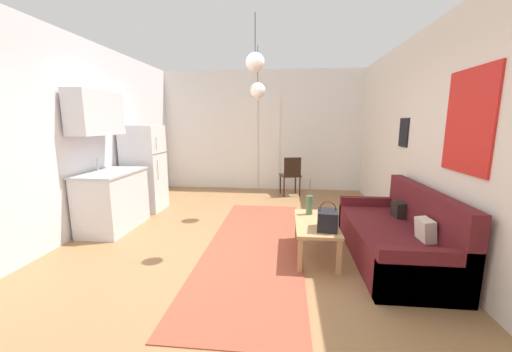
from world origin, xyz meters
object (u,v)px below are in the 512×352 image
(coffee_table, at_px, (316,226))
(pendant_lamp_near, at_px, (255,62))
(refrigerator, at_px, (144,168))
(accent_chair, at_px, (291,174))
(handbag, at_px, (327,220))
(pendant_lamp_far, at_px, (258,90))
(bamboo_vase, at_px, (309,205))
(couch, at_px, (398,238))

(coffee_table, relative_size, pendant_lamp_near, 1.60)
(refrigerator, xyz_separation_m, accent_chair, (2.74, 1.37, -0.29))
(handbag, distance_m, pendant_lamp_far, 2.56)
(accent_chair, bearing_deg, coffee_table, 80.17)
(accent_chair, bearing_deg, bamboo_vase, 79.41)
(handbag, xyz_separation_m, refrigerator, (-3.10, 1.93, 0.25))
(refrigerator, relative_size, accent_chair, 1.80)
(handbag, relative_size, pendant_lamp_near, 0.52)
(bamboo_vase, height_order, accent_chair, bamboo_vase)
(bamboo_vase, xyz_separation_m, refrigerator, (-2.94, 1.38, 0.23))
(coffee_table, height_order, accent_chair, accent_chair)
(pendant_lamp_far, bearing_deg, bamboo_vase, -56.15)
(bamboo_vase, bearing_deg, pendant_lamp_far, 123.85)
(coffee_table, bearing_deg, refrigerator, 150.92)
(handbag, relative_size, refrigerator, 0.21)
(handbag, bearing_deg, accent_chair, 96.32)
(bamboo_vase, distance_m, accent_chair, 2.75)
(couch, bearing_deg, pendant_lamp_far, 140.55)
(bamboo_vase, bearing_deg, accent_chair, 94.25)
(accent_chair, bearing_deg, pendant_lamp_near, 65.85)
(couch, height_order, accent_chair, accent_chair)
(couch, distance_m, handbag, 0.95)
(refrigerator, xyz_separation_m, pendant_lamp_far, (2.14, -0.18, 1.36))
(bamboo_vase, relative_size, pendant_lamp_far, 0.57)
(handbag, xyz_separation_m, accent_chair, (-0.37, 3.30, -0.04))
(accent_chair, xyz_separation_m, pendant_lamp_far, (-0.60, -1.54, 1.65))
(coffee_table, bearing_deg, handbag, -69.00)
(couch, bearing_deg, coffee_table, 178.63)
(refrigerator, xyz_separation_m, pendant_lamp_near, (2.25, -1.63, 1.53))
(couch, height_order, bamboo_vase, bamboo_vase)
(coffee_table, height_order, pendant_lamp_far, pendant_lamp_far)
(coffee_table, distance_m, refrigerator, 3.46)
(handbag, height_order, pendant_lamp_far, pendant_lamp_far)
(pendant_lamp_near, bearing_deg, handbag, -19.46)
(coffee_table, distance_m, handbag, 0.32)
(couch, distance_m, accent_chair, 3.31)
(refrigerator, distance_m, accent_chair, 3.07)
(bamboo_vase, bearing_deg, couch, -17.02)
(accent_chair, distance_m, pendant_lamp_far, 2.34)
(accent_chair, height_order, pendant_lamp_near, pendant_lamp_near)
(refrigerator, bearing_deg, coffee_table, -29.08)
(couch, height_order, coffee_table, couch)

